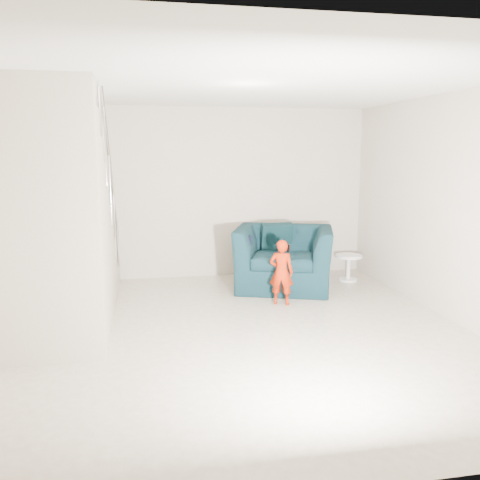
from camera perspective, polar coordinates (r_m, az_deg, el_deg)
name	(u,v)px	position (r m, az deg, el deg)	size (l,w,h in m)	color
floor	(247,333)	(5.78, 0.77, -10.40)	(5.50, 5.50, 0.00)	gray
ceiling	(247,83)	(5.47, 0.84, 17.18)	(5.50, 5.50, 0.00)	silver
back_wall	(213,193)	(8.16, -3.08, 5.26)	(5.00, 5.00, 0.00)	#AC9E8C
front_wall	(347,272)	(2.86, 11.91, -3.56)	(5.00, 5.00, 0.00)	#AC9E8C
right_wall	(457,209)	(6.45, 23.17, 3.25)	(5.50, 5.50, 0.00)	#AC9E8C
armchair	(284,258)	(7.56, 4.93, -2.00)	(1.39, 1.22, 0.91)	black
toddler	(281,272)	(6.73, 4.67, -3.63)	(0.32, 0.21, 0.87)	#9C0905
side_table	(348,263)	(8.15, 12.08, -2.57)	(0.41, 0.41, 0.41)	white
staircase	(63,247)	(6.03, -19.27, -0.78)	(1.02, 3.03, 3.62)	#ADA089
cushion	(276,238)	(7.83, 4.11, 0.24)	(0.48, 0.14, 0.45)	black
throw	(247,251)	(7.43, 0.78, -1.26)	(0.05, 0.45, 0.51)	black
phone	(289,248)	(6.68, 5.49, -0.91)	(0.02, 0.05, 0.10)	black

